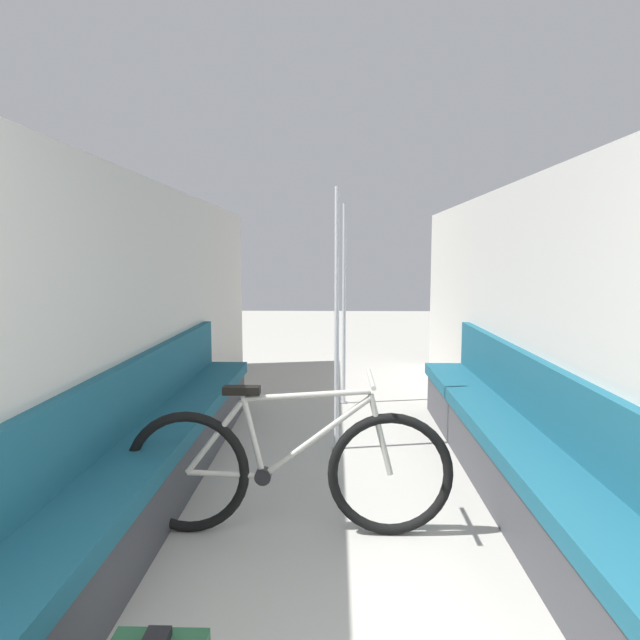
# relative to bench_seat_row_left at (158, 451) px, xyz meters

# --- Properties ---
(wall_left) EXTENTS (0.10, 8.85, 2.07)m
(wall_left) POSITION_rel_bench_seat_row_left_xyz_m (-0.24, 0.03, 0.73)
(wall_left) COLOR beige
(wall_left) RESTS_ON ground
(wall_right) EXTENTS (0.10, 8.85, 2.07)m
(wall_right) POSITION_rel_bench_seat_row_left_xyz_m (2.49, 0.03, 0.73)
(wall_right) COLOR beige
(wall_right) RESTS_ON ground
(bench_seat_row_left) EXTENTS (0.43, 4.28, 0.88)m
(bench_seat_row_left) POSITION_rel_bench_seat_row_left_xyz_m (0.00, 0.00, 0.00)
(bench_seat_row_left) COLOR #3D3D42
(bench_seat_row_left) RESTS_ON ground
(bench_seat_row_right) EXTENTS (0.43, 4.28, 0.88)m
(bench_seat_row_right) POSITION_rel_bench_seat_row_left_xyz_m (2.25, 0.00, 0.00)
(bench_seat_row_right) COLOR #3D3D42
(bench_seat_row_right) RESTS_ON ground
(bicycle) EXTENTS (1.80, 0.46, 0.89)m
(bicycle) POSITION_rel_bench_seat_row_left_xyz_m (0.86, -0.46, 0.06)
(bicycle) COLOR black
(bicycle) RESTS_ON ground
(grab_pole_near) EXTENTS (0.08, 0.08, 2.05)m
(grab_pole_near) POSITION_rel_bench_seat_row_left_xyz_m (1.13, 0.93, 0.69)
(grab_pole_near) COLOR gray
(grab_pole_near) RESTS_ON ground
(grab_pole_far) EXTENTS (0.08, 0.08, 2.05)m
(grab_pole_far) POSITION_rel_bench_seat_row_left_xyz_m (1.21, 2.34, 0.69)
(grab_pole_far) COLOR gray
(grab_pole_far) RESTS_ON ground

